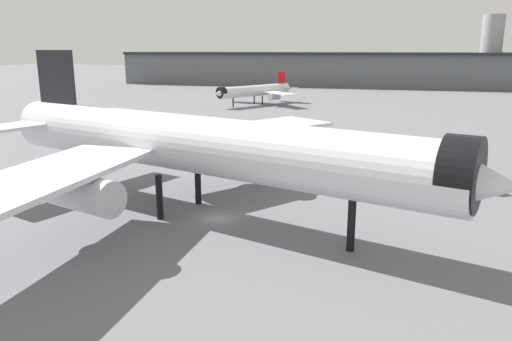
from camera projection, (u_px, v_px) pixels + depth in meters
ground at (218, 218)px, 54.28m from camera, size 900.00×900.00×0.00m
airliner_near_gate at (195, 145)px, 53.61m from camera, size 63.73×57.14×18.06m
airliner_far_taxiway at (255, 91)px, 163.46m from camera, size 30.32×33.94×10.45m
terminal_building at (346, 69)px, 244.75m from camera, size 228.65×47.57×33.40m
baggage_tug_wing at (487, 184)px, 64.46m from camera, size 3.23×3.54×1.85m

